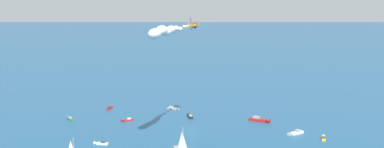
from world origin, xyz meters
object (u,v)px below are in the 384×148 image
(motorboat_trailing, at_px, (100,143))
(biplane_lead, at_px, (192,25))
(motorboat_outer_ring_d, at_px, (127,120))
(wingwalker_lead, at_px, (191,20))
(motorboat_outer_ring_e, at_px, (110,108))
(motorboat_outer_ring_a, at_px, (295,133))
(motorboat_outer_ring_c, at_px, (260,120))
(motorboat_inshore, at_px, (174,108))
(motorboat_near_centre, at_px, (71,119))
(motorboat_far_port, at_px, (323,138))
(motorboat_ahead, at_px, (190,116))

(motorboat_trailing, distance_m, biplane_lead, 53.42)
(motorboat_outer_ring_d, bearing_deg, motorboat_trailing, -23.14)
(wingwalker_lead, bearing_deg, motorboat_outer_ring_e, -147.25)
(motorboat_trailing, relative_size, motorboat_outer_ring_e, 0.98)
(motorboat_outer_ring_a, height_order, biplane_lead, biplane_lead)
(motorboat_outer_ring_c, height_order, biplane_lead, biplane_lead)
(motorboat_outer_ring_d, bearing_deg, motorboat_inshore, 122.66)
(motorboat_outer_ring_d, xyz_separation_m, wingwalker_lead, (18.82, 22.27, 41.45))
(motorboat_outer_ring_e, bearing_deg, wingwalker_lead, 32.75)
(motorboat_near_centre, distance_m, wingwalker_lead, 65.95)
(motorboat_inshore, relative_size, motorboat_trailing, 1.08)
(motorboat_far_port, bearing_deg, motorboat_outer_ring_e, -133.05)
(motorboat_inshore, relative_size, motorboat_outer_ring_a, 0.77)
(motorboat_far_port, relative_size, motorboat_ahead, 0.87)
(motorboat_far_port, xyz_separation_m, motorboat_outer_ring_e, (-65.71, -70.35, -0.00))
(motorboat_far_port, bearing_deg, motorboat_near_centre, -119.27)
(motorboat_trailing, height_order, wingwalker_lead, wingwalker_lead)
(motorboat_far_port, distance_m, motorboat_outer_ring_e, 96.27)
(motorboat_near_centre, relative_size, motorboat_outer_ring_a, 0.77)
(motorboat_near_centre, bearing_deg, motorboat_ahead, 81.35)
(motorboat_outer_ring_a, relative_size, motorboat_outer_ring_c, 0.90)
(motorboat_outer_ring_e, distance_m, wingwalker_lead, 65.37)
(motorboat_far_port, height_order, motorboat_trailing, motorboat_far_port)
(motorboat_far_port, distance_m, motorboat_inshore, 70.78)
(motorboat_ahead, bearing_deg, motorboat_outer_ring_c, 61.94)
(biplane_lead, bearing_deg, motorboat_trailing, -75.16)
(motorboat_far_port, relative_size, motorboat_outer_ring_a, 0.73)
(motorboat_near_centre, height_order, motorboat_outer_ring_a, motorboat_outer_ring_a)
(biplane_lead, relative_size, wingwalker_lead, 3.95)
(motorboat_trailing, distance_m, motorboat_outer_ring_c, 66.35)
(motorboat_inshore, bearing_deg, motorboat_ahead, 13.49)
(motorboat_near_centre, distance_m, motorboat_trailing, 36.74)
(motorboat_outer_ring_a, distance_m, wingwalker_lead, 56.80)
(motorboat_ahead, relative_size, wingwalker_lead, 3.34)
(motorboat_outer_ring_a, bearing_deg, motorboat_near_centre, -117.20)
(motorboat_near_centre, distance_m, motorboat_outer_ring_a, 90.14)
(motorboat_ahead, bearing_deg, motorboat_trailing, -54.14)
(motorboat_far_port, height_order, motorboat_outer_ring_c, motorboat_outer_ring_c)
(motorboat_near_centre, bearing_deg, motorboat_outer_ring_e, 134.53)
(motorboat_outer_ring_c, bearing_deg, motorboat_outer_ring_e, -123.39)
(motorboat_far_port, bearing_deg, wingwalker_lead, -118.34)
(motorboat_outer_ring_c, xyz_separation_m, biplane_lead, (4.76, -29.93, 39.06))
(motorboat_ahead, distance_m, motorboat_outer_ring_e, 39.79)
(biplane_lead, bearing_deg, wingwalker_lead, -123.34)
(motorboat_outer_ring_c, xyz_separation_m, motorboat_outer_ring_e, (-38.09, -57.79, -0.29))
(motorboat_trailing, distance_m, wingwalker_lead, 54.72)
(motorboat_trailing, distance_m, motorboat_outer_ring_a, 70.45)
(motorboat_ahead, xyz_separation_m, motorboat_outer_ring_d, (-0.45, -26.54, -0.06))
(motorboat_trailing, xyz_separation_m, biplane_lead, (-9.25, 34.92, 39.35))
(motorboat_trailing, bearing_deg, motorboat_outer_ring_c, 102.19)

